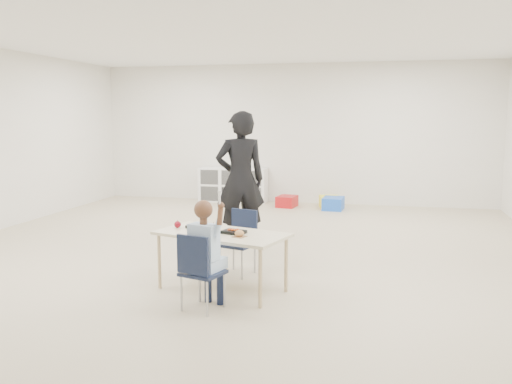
% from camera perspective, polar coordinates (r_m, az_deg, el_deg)
% --- Properties ---
extents(room, '(9.00, 9.02, 2.80)m').
position_cam_1_polar(room, '(6.66, -2.49, 4.88)').
color(room, '#BDAF91').
rests_on(room, ground).
extents(table, '(1.44, 0.99, 0.60)m').
position_cam_1_polar(table, '(5.54, -3.60, -7.26)').
color(table, beige).
rests_on(table, ground).
extents(chair_near, '(0.43, 0.41, 0.72)m').
position_cam_1_polar(chair_near, '(5.01, -5.61, -8.28)').
color(chair_near, '#111933').
rests_on(chair_near, ground).
extents(chair_far, '(0.43, 0.41, 0.72)m').
position_cam_1_polar(chair_far, '(6.06, -1.96, -5.39)').
color(chair_far, '#111933').
rests_on(chair_far, ground).
extents(child, '(0.59, 0.59, 1.13)m').
position_cam_1_polar(child, '(4.96, -5.64, -5.99)').
color(child, '#BBD5FE').
rests_on(child, chair_near).
extents(lunch_tray_near, '(0.26, 0.22, 0.03)m').
position_cam_1_polar(lunch_tray_near, '(5.42, -2.35, -4.22)').
color(lunch_tray_near, black).
rests_on(lunch_tray_near, table).
extents(lunch_tray_far, '(0.26, 0.22, 0.03)m').
position_cam_1_polar(lunch_tray_far, '(5.71, -6.10, -3.64)').
color(lunch_tray_far, black).
rests_on(lunch_tray_far, table).
extents(milk_carton, '(0.09, 0.09, 0.10)m').
position_cam_1_polar(milk_carton, '(5.34, -4.42, -4.05)').
color(milk_carton, white).
rests_on(milk_carton, table).
extents(bread_roll, '(0.09, 0.09, 0.07)m').
position_cam_1_polar(bread_roll, '(5.27, -1.76, -4.38)').
color(bread_roll, tan).
rests_on(bread_roll, table).
extents(apple_near, '(0.07, 0.07, 0.07)m').
position_cam_1_polar(apple_near, '(5.57, -4.49, -3.70)').
color(apple_near, maroon).
rests_on(apple_near, table).
extents(apple_far, '(0.07, 0.07, 0.07)m').
position_cam_1_polar(apple_far, '(5.74, -8.26, -3.40)').
color(apple_far, maroon).
rests_on(apple_far, table).
extents(cubby_shelf, '(1.40, 0.40, 0.70)m').
position_cam_1_polar(cubby_shelf, '(11.18, -2.43, 0.75)').
color(cubby_shelf, white).
rests_on(cubby_shelf, ground).
extents(adult, '(0.79, 0.69, 1.83)m').
position_cam_1_polar(adult, '(7.27, -1.66, 1.31)').
color(adult, black).
rests_on(adult, ground).
extents(bin_red, '(0.40, 0.48, 0.21)m').
position_cam_1_polar(bin_red, '(10.59, 3.27, -0.99)').
color(bin_red, '#B31115').
rests_on(bin_red, ground).
extents(bin_yellow, '(0.45, 0.53, 0.23)m').
position_cam_1_polar(bin_yellow, '(10.54, 7.73, -1.06)').
color(bin_yellow, yellow).
rests_on(bin_yellow, ground).
extents(bin_blue, '(0.40, 0.50, 0.23)m').
position_cam_1_polar(bin_blue, '(10.36, 8.14, -1.20)').
color(bin_blue, blue).
rests_on(bin_blue, ground).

